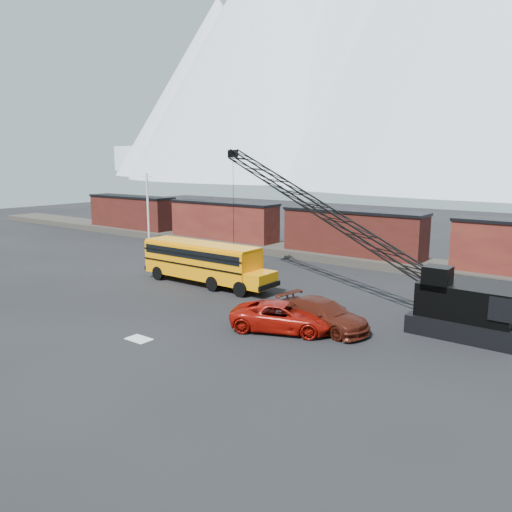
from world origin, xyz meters
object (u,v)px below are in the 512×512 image
(school_bus, at_px, (204,261))
(red_pickup, at_px, (283,317))
(maroon_suv, at_px, (323,314))
(crawler_crane, at_px, (324,212))

(school_bus, relative_size, red_pickup, 2.02)
(red_pickup, xyz_separation_m, maroon_suv, (1.64, 1.61, 0.03))
(maroon_suv, bearing_deg, crawler_crane, 40.70)
(maroon_suv, relative_size, crawler_crane, 0.25)
(maroon_suv, bearing_deg, red_pickup, 145.14)
(red_pickup, distance_m, crawler_crane, 9.43)
(red_pickup, xyz_separation_m, crawler_crane, (-1.89, 7.69, 5.13))
(school_bus, bearing_deg, red_pickup, -25.78)
(red_pickup, distance_m, maroon_suv, 2.30)
(school_bus, distance_m, crawler_crane, 10.09)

